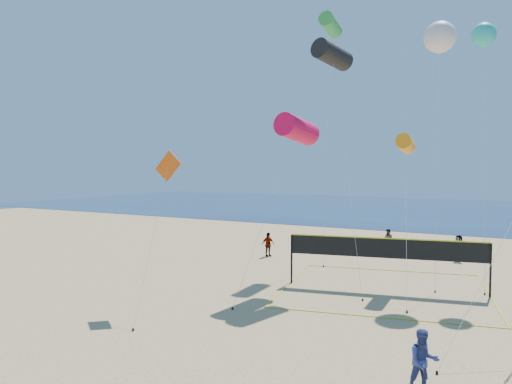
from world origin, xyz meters
The scene contains 13 objects.
ocean centered at (0.00, 62.00, 0.01)m, with size 140.00×50.00×0.03m, color #10214D.
bystander_a centered at (3.35, 4.15, 0.87)m, with size 0.84×0.66×1.74m, color navy.
far_person_0 centered at (-9.84, 20.08, 0.81)m, with size 0.95×0.39×1.62m, color gray.
far_person_1 centered at (1.61, 24.79, 0.83)m, with size 1.54×0.49×1.66m, color gray.
far_person_3 centered at (-3.36, 26.55, 0.77)m, with size 0.74×0.58×1.53m, color gray.
volleyball_net centered at (-0.51, 14.85, 1.79)m, with size 11.45×11.33×2.59m.
kite_0 centered at (-4.98, 14.11, 8.00)m, with size 1.43×7.38×8.80m.
kite_1 centered at (-3.93, 16.34, 12.12)m, with size 3.96×5.48×12.84m.
kite_2 centered at (-0.15, 17.21, 7.27)m, with size 1.99×6.84×7.80m.
kite_3 centered at (-8.53, 7.92, 5.74)m, with size 2.38×4.21×6.83m.
kite_6 centered at (1.17, 19.01, 13.02)m, with size 1.79×4.47×13.87m.
kite_7 centered at (3.24, 19.86, 13.08)m, with size 1.62×4.56×13.72m.
kite_8 centered at (-6.26, 22.13, 15.44)m, with size 1.65×4.83×16.10m.
Camera 1 is at (5.86, -9.50, 6.12)m, focal length 35.00 mm.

